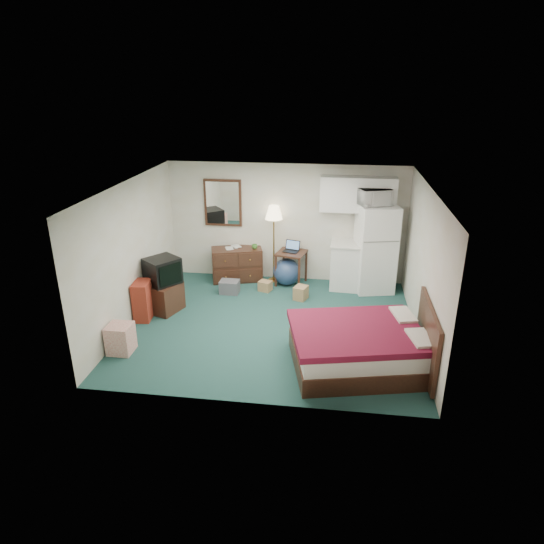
# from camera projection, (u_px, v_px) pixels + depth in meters

# --- Properties ---
(floor) EXTENTS (5.00, 4.50, 0.01)m
(floor) POSITION_uv_depth(u_px,v_px,m) (272.00, 325.00, 8.65)
(floor) COLOR #1C433E
(floor) RESTS_ON ground
(ceiling) EXTENTS (5.00, 4.50, 0.01)m
(ceiling) POSITION_uv_depth(u_px,v_px,m) (272.00, 186.00, 7.72)
(ceiling) COLOR beige
(ceiling) RESTS_ON walls
(walls) EXTENTS (5.01, 4.51, 2.50)m
(walls) POSITION_uv_depth(u_px,v_px,m) (272.00, 260.00, 8.18)
(walls) COLOR beige
(walls) RESTS_ON floor
(mirror) EXTENTS (0.80, 0.06, 1.00)m
(mirror) POSITION_uv_depth(u_px,v_px,m) (223.00, 203.00, 10.25)
(mirror) COLOR white
(mirror) RESTS_ON walls
(upper_cabinets) EXTENTS (1.50, 0.35, 0.70)m
(upper_cabinets) POSITION_uv_depth(u_px,v_px,m) (358.00, 194.00, 9.65)
(upper_cabinets) COLOR white
(upper_cabinets) RESTS_ON walls
(headboard) EXTENTS (0.06, 1.56, 1.00)m
(headboard) POSITION_uv_depth(u_px,v_px,m) (428.00, 338.00, 7.11)
(headboard) COLOR black
(headboard) RESTS_ON walls
(dresser) EXTENTS (1.16, 0.76, 0.72)m
(dresser) POSITION_uv_depth(u_px,v_px,m) (237.00, 264.00, 10.47)
(dresser) COLOR black
(dresser) RESTS_ON floor
(floor_lamp) EXTENTS (0.44, 0.44, 1.67)m
(floor_lamp) POSITION_uv_depth(u_px,v_px,m) (274.00, 244.00, 10.26)
(floor_lamp) COLOR #B57B37
(floor_lamp) RESTS_ON floor
(desk) EXTENTS (0.68, 0.68, 0.72)m
(desk) POSITION_uv_depth(u_px,v_px,m) (291.00, 268.00, 10.27)
(desk) COLOR black
(desk) RESTS_ON floor
(exercise_ball) EXTENTS (0.73, 0.73, 0.57)m
(exercise_ball) POSITION_uv_depth(u_px,v_px,m) (287.00, 272.00, 10.27)
(exercise_ball) COLOR navy
(exercise_ball) RESTS_ON floor
(kitchen_counter) EXTENTS (0.89, 0.70, 0.94)m
(kitchen_counter) POSITION_uv_depth(u_px,v_px,m) (352.00, 266.00, 10.05)
(kitchen_counter) COLOR white
(kitchen_counter) RESTS_ON floor
(fridge) EXTENTS (0.88, 0.88, 1.79)m
(fridge) POSITION_uv_depth(u_px,v_px,m) (375.00, 248.00, 9.81)
(fridge) COLOR white
(fridge) RESTS_ON floor
(bed) EXTENTS (2.24, 1.91, 0.62)m
(bed) POSITION_uv_depth(u_px,v_px,m) (359.00, 348.00, 7.32)
(bed) COLOR maroon
(bed) RESTS_ON floor
(tv_stand) EXTENTS (0.71, 0.74, 0.54)m
(tv_stand) POSITION_uv_depth(u_px,v_px,m) (164.00, 297.00, 9.11)
(tv_stand) COLOR black
(tv_stand) RESTS_ON floor
(suitcase) EXTENTS (0.32, 0.47, 0.72)m
(suitcase) POSITION_uv_depth(u_px,v_px,m) (143.00, 301.00, 8.76)
(suitcase) COLOR maroon
(suitcase) RESTS_ON floor
(retail_box) EXTENTS (0.38, 0.38, 0.47)m
(retail_box) POSITION_uv_depth(u_px,v_px,m) (120.00, 338.00, 7.73)
(retail_box) COLOR white
(retail_box) RESTS_ON floor
(file_bin) EXTENTS (0.39, 0.30, 0.27)m
(file_bin) POSITION_uv_depth(u_px,v_px,m) (230.00, 287.00, 9.90)
(file_bin) COLOR #575861
(file_bin) RESTS_ON floor
(cardboard_box_a) EXTENTS (0.30, 0.28, 0.21)m
(cardboard_box_a) POSITION_uv_depth(u_px,v_px,m) (265.00, 286.00, 10.02)
(cardboard_box_a) COLOR #90633F
(cardboard_box_a) RESTS_ON floor
(cardboard_box_b) EXTENTS (0.31, 0.33, 0.27)m
(cardboard_box_b) POSITION_uv_depth(u_px,v_px,m) (301.00, 293.00, 9.63)
(cardboard_box_b) COLOR #90633F
(cardboard_box_b) RESTS_ON floor
(laptop) EXTENTS (0.37, 0.33, 0.21)m
(laptop) POSITION_uv_depth(u_px,v_px,m) (291.00, 247.00, 10.11)
(laptop) COLOR black
(laptop) RESTS_ON desk
(crt_tv) EXTENTS (0.77, 0.77, 0.49)m
(crt_tv) POSITION_uv_depth(u_px,v_px,m) (162.00, 271.00, 8.96)
(crt_tv) COLOR black
(crt_tv) RESTS_ON tv_stand
(microwave) EXTENTS (0.67, 0.53, 0.40)m
(microwave) POSITION_uv_depth(u_px,v_px,m) (375.00, 195.00, 9.39)
(microwave) COLOR white
(microwave) RESTS_ON fridge
(book_a) EXTENTS (0.15, 0.07, 0.22)m
(book_a) POSITION_uv_depth(u_px,v_px,m) (226.00, 244.00, 10.26)
(book_a) COLOR #90633F
(book_a) RESTS_ON dresser
(book_b) EXTENTS (0.15, 0.11, 0.22)m
(book_b) POSITION_uv_depth(u_px,v_px,m) (233.00, 243.00, 10.35)
(book_b) COLOR #90633F
(book_b) RESTS_ON dresser
(mug) EXTENTS (0.15, 0.14, 0.12)m
(mug) POSITION_uv_depth(u_px,v_px,m) (255.00, 246.00, 10.29)
(mug) COLOR #428332
(mug) RESTS_ON dresser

